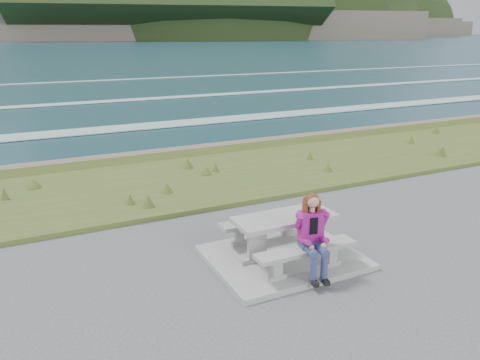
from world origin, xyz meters
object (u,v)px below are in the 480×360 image
at_px(bench_landward, 306,253).
at_px(bench_seaward, 265,223).
at_px(picnic_table, 284,225).
at_px(seated_woman, 314,247).

relative_size(bench_landward, bench_seaward, 1.00).
xyz_separation_m(picnic_table, bench_seaward, (0.00, 0.70, -0.23)).
distance_m(bench_landward, seated_woman, 0.21).
distance_m(picnic_table, bench_landward, 0.74).
xyz_separation_m(picnic_table, seated_woman, (0.06, -0.83, -0.08)).
bearing_deg(bench_seaward, bench_landward, -90.00).
distance_m(picnic_table, seated_woman, 0.83).
height_order(bench_seaward, seated_woman, seated_woman).
height_order(picnic_table, bench_landward, picnic_table).
bearing_deg(picnic_table, seated_woman, -86.11).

